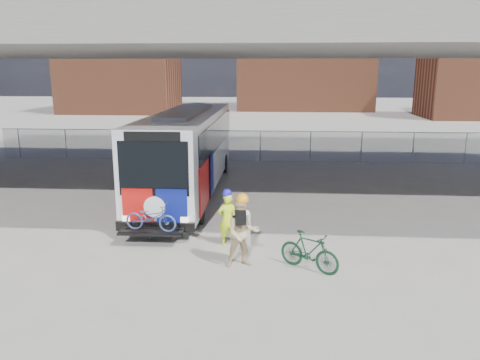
# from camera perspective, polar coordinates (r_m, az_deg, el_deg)

# --- Properties ---
(ground) EXTENTS (160.00, 160.00, 0.00)m
(ground) POSITION_cam_1_polar(r_m,az_deg,el_deg) (16.77, -2.10, -5.37)
(ground) COLOR #9E9991
(ground) RESTS_ON ground
(bus) EXTENTS (2.67, 12.96, 3.69)m
(bus) POSITION_cam_1_polar(r_m,az_deg,el_deg) (20.75, -6.40, 4.17)
(bus) COLOR silver
(bus) RESTS_ON ground
(overpass) EXTENTS (40.00, 16.00, 7.95)m
(overpass) POSITION_cam_1_polar(r_m,az_deg,el_deg) (19.91, -1.01, 16.68)
(overpass) COLOR #605E59
(overpass) RESTS_ON ground
(chainlink_fence) EXTENTS (30.00, 0.06, 30.00)m
(chainlink_fence) POSITION_cam_1_polar(r_m,az_deg,el_deg) (28.13, 0.44, 5.22)
(chainlink_fence) COLOR gray
(chainlink_fence) RESTS_ON ground
(brick_buildings) EXTENTS (54.00, 22.00, 12.00)m
(brick_buildings) POSITION_cam_1_polar(r_m,az_deg,el_deg) (64.03, 3.62, 13.28)
(brick_buildings) COLOR brown
(brick_buildings) RESTS_ON ground
(smokestack) EXTENTS (2.20, 2.20, 25.00)m
(smokestack) POSITION_cam_1_polar(r_m,az_deg,el_deg) (72.22, 14.49, 18.53)
(smokestack) COLOR brown
(smokestack) RESTS_ON ground
(bollard) EXTENTS (0.30, 0.30, 1.14)m
(bollard) POSITION_cam_1_polar(r_m,az_deg,el_deg) (14.64, 0.71, -5.67)
(bollard) COLOR beige
(bollard) RESTS_ON ground
(cyclist_hivis) EXTENTS (0.69, 0.56, 1.80)m
(cyclist_hivis) POSITION_cam_1_polar(r_m,az_deg,el_deg) (14.60, -1.55, -4.65)
(cyclist_hivis) COLOR #DDFF1A
(cyclist_hivis) RESTS_ON ground
(cyclist_tan) EXTENTS (1.11, 0.97, 2.11)m
(cyclist_tan) POSITION_cam_1_polar(r_m,az_deg,el_deg) (12.96, 0.30, -6.39)
(cyclist_tan) COLOR #D1B686
(cyclist_tan) RESTS_ON ground
(bike_parked) EXTENTS (1.78, 1.42, 1.08)m
(bike_parked) POSITION_cam_1_polar(r_m,az_deg,el_deg) (13.02, 8.44, -8.60)
(bike_parked) COLOR #123A21
(bike_parked) RESTS_ON ground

